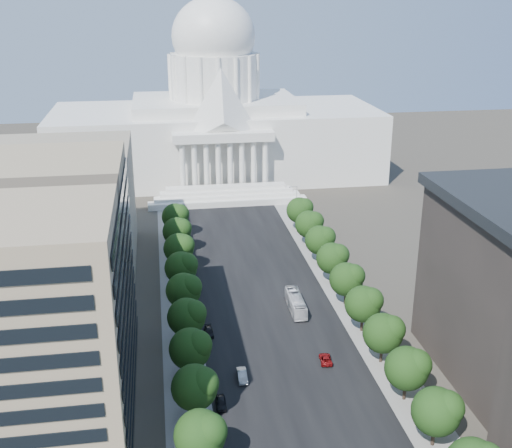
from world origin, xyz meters
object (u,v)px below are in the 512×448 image
city_bus (296,303)px  car_dark_b (209,332)px  car_dark_a (221,403)px  car_red (326,359)px  car_silver (242,376)px

city_bus → car_dark_b: bearing=-157.1°
car_dark_a → car_red: 23.69m
car_red → car_dark_b: bearing=-27.1°
car_dark_a → city_bus: (19.96, 32.38, 0.97)m
car_red → car_dark_b: 25.10m
car_dark_a → car_red: car_dark_a is taller
car_silver → city_bus: city_bus is taller
car_silver → car_dark_b: 17.51m
car_silver → car_red: bearing=12.0°
car_dark_b → car_red: bearing=-33.9°
car_dark_b → car_dark_a: bearing=-91.1°
car_silver → city_bus: bearing=59.2°
car_silver → car_red: size_ratio=1.03×
car_red → car_dark_b: size_ratio=1.02×
car_dark_a → car_red: (21.08, 10.80, -0.10)m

